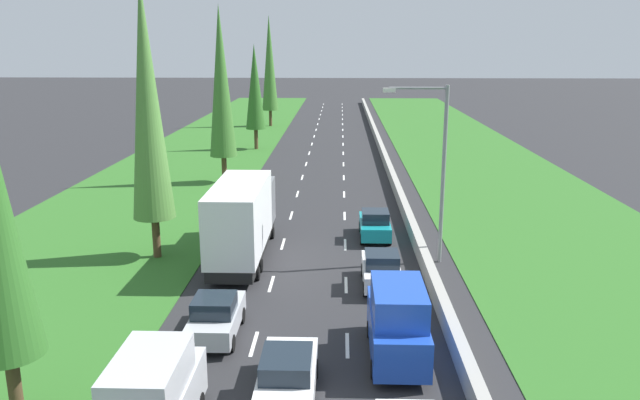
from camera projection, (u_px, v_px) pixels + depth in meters
ground_plane at (326, 159)px, 61.04m from camera, size 300.00×300.00×0.00m
grass_verge_left at (198, 158)px, 61.44m from camera, size 14.00×140.00×0.04m
grass_verge_right at (473, 159)px, 60.58m from camera, size 14.00×140.00×0.04m
median_barrier at (384, 155)px, 60.76m from camera, size 0.44×120.00×0.85m
lane_markings at (326, 158)px, 61.04m from camera, size 3.64×116.00×0.01m
blue_van_right_lane at (397, 322)px, 21.92m from camera, size 1.96×4.90×2.82m
silver_van_left_lane at (153, 400)px, 17.09m from camera, size 1.96×4.90×2.82m
white_sedan_centre_lane at (287, 377)px, 19.41m from camera, size 1.82×4.50×1.64m
white_hatchback_right_lane_fourth at (381, 269)px, 28.62m from camera, size 1.74×3.90×1.72m
silver_hatchback_left_lane at (216, 317)px, 23.67m from camera, size 1.74×3.90×1.72m
teal_hatchback_right_lane at (375, 225)px, 35.71m from camera, size 1.74×3.90×1.72m
white_box_truck_left_lane at (243, 218)px, 32.10m from camera, size 2.46×9.40×4.18m
poplar_tree_second at (147, 101)px, 30.78m from camera, size 2.16×2.16×14.25m
poplar_tree_third at (221, 82)px, 48.48m from camera, size 2.15×2.15×13.94m
poplar_tree_fourth at (255, 87)px, 64.84m from camera, size 2.07×2.07×10.98m
poplar_tree_fifth at (269, 63)px, 83.06m from camera, size 2.17×2.17×14.69m
street_light_mast at (437, 162)px, 30.83m from camera, size 3.20×0.28×9.00m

